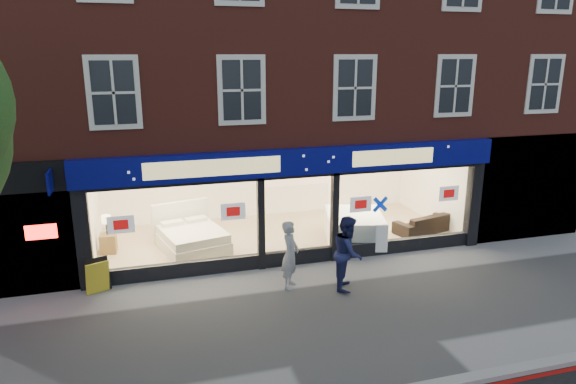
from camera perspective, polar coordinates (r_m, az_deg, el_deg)
name	(u,v)px	position (r m, az deg, el deg)	size (l,w,h in m)	color
ground	(338,315)	(11.87, 5.60, -13.49)	(120.00, 120.00, 0.00)	gray
showroom_floor	(278,236)	(16.41, -1.12, -4.89)	(11.00, 4.50, 0.10)	tan
building	(263,21)	(17.07, -2.83, 18.49)	(19.00, 8.26, 10.30)	maroon
display_bed	(191,237)	(15.46, -10.70, -4.93)	(2.19, 2.47, 1.19)	silver
bedside_table	(108,243)	(15.76, -19.33, -5.40)	(0.45, 0.45, 0.55)	brown
mattress_stack	(354,227)	(15.92, 7.37, -3.88)	(2.16, 2.47, 0.83)	white
sofa	(424,223)	(17.13, 14.85, -3.31)	(2.03, 0.79, 0.59)	black
a_board	(98,276)	(13.49, -20.38, -8.76)	(0.56, 0.36, 0.86)	gold
pedestrian_grey	(290,255)	(12.77, 0.24, -6.97)	(0.63, 0.41, 1.73)	#979A9E
pedestrian_blue	(348,252)	(12.81, 6.67, -6.69)	(0.91, 0.71, 1.87)	#1B1F4B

